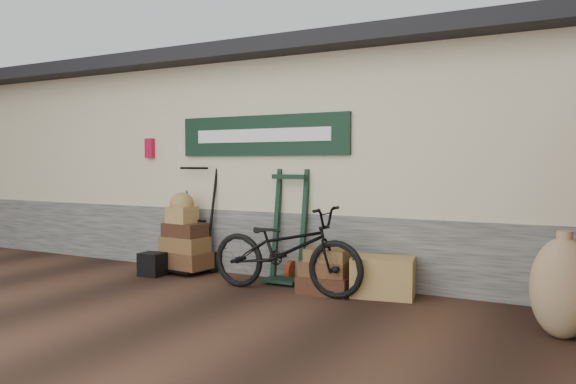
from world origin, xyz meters
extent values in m
plane|color=black|center=(0.00, 0.00, 0.00)|extent=(80.00, 80.00, 0.00)
cube|color=#4C4C47|center=(0.00, 2.75, 0.45)|extent=(14.00, 3.54, 0.90)
cube|color=beige|center=(0.00, 2.75, 1.95)|extent=(14.00, 3.50, 2.10)
cube|color=black|center=(0.00, 2.60, 3.10)|extent=(14.40, 4.10, 0.20)
cube|color=black|center=(-0.30, 0.97, 1.95)|extent=(2.60, 0.06, 0.55)
cube|color=white|center=(-0.30, 0.94, 1.95)|extent=(2.10, 0.01, 0.18)
cube|color=#AE0C30|center=(-2.30, 0.97, 1.80)|extent=(0.14, 0.10, 0.30)
cube|color=olive|center=(1.55, 0.65, 0.23)|extent=(0.79, 0.59, 0.47)
cube|color=black|center=(-1.68, 0.30, 0.16)|extent=(0.33, 0.29, 0.32)
imported|color=black|center=(0.43, 0.30, 0.59)|extent=(0.72, 2.03, 1.18)
ellipsoid|color=#8C694B|center=(3.48, -0.11, 0.46)|extent=(0.64, 0.57, 0.91)
camera|label=1|loc=(3.65, -5.65, 1.58)|focal=35.00mm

